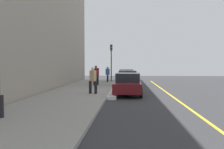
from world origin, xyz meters
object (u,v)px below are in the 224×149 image
object	(u,v)px
parked_car_white	(127,76)
pedestrian_blue_coat	(108,74)
parked_car_silver	(128,79)
pedestrian_grey_coat	(96,74)
rolling_suitcase	(95,82)
pedestrian_tan_coat	(93,79)
traffic_light_pole	(111,56)
parked_car_maroon	(128,84)
pedestrian_burgundy_coat	(96,75)

from	to	relation	value
parked_car_white	pedestrian_blue_coat	distance (m)	2.76
parked_car_silver	pedestrian_blue_coat	distance (m)	4.79
pedestrian_grey_coat	rolling_suitcase	world-z (taller)	pedestrian_grey_coat
pedestrian_tan_coat	parked_car_silver	bearing A→B (deg)	160.51
rolling_suitcase	parked_car_white	bearing A→B (deg)	152.18
traffic_light_pole	pedestrian_grey_coat	bearing A→B (deg)	-74.15
pedestrian_tan_coat	rolling_suitcase	xyz separation A→B (m)	(-6.88, -0.78, -0.66)
parked_car_maroon	parked_car_white	bearing A→B (deg)	-179.30
pedestrian_blue_coat	pedestrian_tan_coat	world-z (taller)	pedestrian_tan_coat
parked_car_silver	parked_car_maroon	world-z (taller)	same
traffic_light_pole	parked_car_silver	bearing A→B (deg)	18.42
pedestrian_grey_coat	traffic_light_pole	world-z (taller)	traffic_light_pole
pedestrian_grey_coat	pedestrian_burgundy_coat	distance (m)	5.35
parked_car_white	pedestrian_grey_coat	xyz separation A→B (m)	(0.71, -3.53, 0.27)
parked_car_maroon	pedestrian_burgundy_coat	distance (m)	6.69
parked_car_silver	pedestrian_burgundy_coat	xyz separation A→B (m)	(0.03, -2.97, 0.38)
pedestrian_tan_coat	pedestrian_burgundy_coat	bearing A→B (deg)	-174.23
pedestrian_burgundy_coat	rolling_suitcase	size ratio (longest dim) A/B	1.97
parked_car_white	parked_car_silver	world-z (taller)	same
parked_car_white	pedestrian_burgundy_coat	xyz separation A→B (m)	(6.02, -2.85, 0.38)
pedestrian_tan_coat	parked_car_maroon	bearing A→B (deg)	102.89
parked_car_white	parked_car_maroon	distance (m)	11.99
rolling_suitcase	parked_car_maroon	bearing A→B (deg)	26.20
parked_car_white	parked_car_maroon	world-z (taller)	same
pedestrian_burgundy_coat	pedestrian_tan_coat	xyz separation A→B (m)	(6.50, 0.66, -0.04)
parked_car_maroon	pedestrian_blue_coat	size ratio (longest dim) A/B	2.45
parked_car_maroon	traffic_light_pole	world-z (taller)	traffic_light_pole
parked_car_maroon	pedestrian_tan_coat	bearing A→B (deg)	-77.11
pedestrian_burgundy_coat	parked_car_white	bearing A→B (deg)	154.62
pedestrian_blue_coat	parked_car_maroon	bearing A→B (deg)	12.41
parked_car_silver	pedestrian_burgundy_coat	bearing A→B (deg)	-89.37
parked_car_silver	parked_car_maroon	xyz separation A→B (m)	(6.00, 0.03, -0.00)
parked_car_silver	traffic_light_pole	xyz separation A→B (m)	(-5.76, -1.92, 2.30)
parked_car_maroon	pedestrian_grey_coat	world-z (taller)	pedestrian_grey_coat
traffic_light_pole	parked_car_white	bearing A→B (deg)	97.01
pedestrian_burgundy_coat	pedestrian_blue_coat	xyz separation A→B (m)	(-4.26, 0.75, -0.08)
parked_car_white	traffic_light_pole	distance (m)	2.93
pedestrian_blue_coat	traffic_light_pole	world-z (taller)	traffic_light_pole
parked_car_silver	pedestrian_blue_coat	size ratio (longest dim) A/B	2.64
parked_car_maroon	pedestrian_tan_coat	xyz separation A→B (m)	(0.54, -2.34, 0.35)
pedestrian_grey_coat	rolling_suitcase	size ratio (longest dim) A/B	1.74
parked_car_silver	pedestrian_burgundy_coat	world-z (taller)	pedestrian_burgundy_coat
parked_car_silver	pedestrian_grey_coat	bearing A→B (deg)	-145.32
parked_car_silver	pedestrian_tan_coat	bearing A→B (deg)	-19.49
pedestrian_burgundy_coat	traffic_light_pole	distance (m)	6.19
parked_car_white	pedestrian_blue_coat	world-z (taller)	pedestrian_blue_coat
pedestrian_burgundy_coat	rolling_suitcase	bearing A→B (deg)	-162.00
pedestrian_tan_coat	traffic_light_pole	xyz separation A→B (m)	(-12.30, 0.39, 1.95)
pedestrian_burgundy_coat	traffic_light_pole	world-z (taller)	traffic_light_pole
traffic_light_pole	rolling_suitcase	distance (m)	6.13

